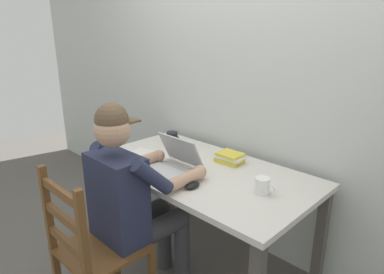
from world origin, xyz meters
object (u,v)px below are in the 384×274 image
at_px(laptop, 170,163).
at_px(book_stack_main, 230,158).
at_px(wooden_chair, 93,251).
at_px(computer_mouse, 192,185).
at_px(desk, 200,181).
at_px(seated_person, 134,196).
at_px(coffee_mug_white, 263,186).
at_px(coffee_mug_dark, 172,138).

distance_m(laptop, book_stack_main, 0.42).
height_order(wooden_chair, computer_mouse, wooden_chair).
height_order(desk, seated_person, seated_person).
bearing_deg(desk, seated_person, -98.44).
relative_size(wooden_chair, laptop, 2.87).
bearing_deg(computer_mouse, seated_person, -135.02).
bearing_deg(book_stack_main, computer_mouse, -78.99).
height_order(desk, laptop, laptop).
bearing_deg(wooden_chair, desk, 84.66).
bearing_deg(computer_mouse, coffee_mug_white, 34.05).
xyz_separation_m(coffee_mug_white, book_stack_main, (-0.41, 0.23, -0.01)).
xyz_separation_m(desk, coffee_mug_dark, (-0.49, 0.20, 0.14)).
relative_size(laptop, coffee_mug_white, 2.79).
relative_size(desk, laptop, 4.51).
distance_m(seated_person, computer_mouse, 0.34).
bearing_deg(laptop, coffee_mug_dark, 135.88).
bearing_deg(seated_person, coffee_mug_dark, 121.43).
distance_m(seated_person, coffee_mug_white, 0.73).
relative_size(desk, wooden_chair, 1.57).
xyz_separation_m(coffee_mug_white, coffee_mug_dark, (-0.98, 0.22, 0.00)).
distance_m(desk, coffee_mug_dark, 0.55).
relative_size(seated_person, coffee_mug_white, 10.57).
height_order(coffee_mug_dark, book_stack_main, coffee_mug_dark).
relative_size(wooden_chair, coffee_mug_dark, 7.61).
bearing_deg(laptop, desk, 57.64).
bearing_deg(desk, wooden_chair, -95.34).
distance_m(seated_person, wooden_chair, 0.36).
height_order(coffee_mug_white, coffee_mug_dark, coffee_mug_dark).
bearing_deg(laptop, computer_mouse, -14.75).
bearing_deg(laptop, wooden_chair, -86.62).
height_order(computer_mouse, coffee_mug_dark, coffee_mug_dark).
bearing_deg(wooden_chair, book_stack_main, 81.19).
bearing_deg(laptop, book_stack_main, 63.99).
distance_m(computer_mouse, coffee_mug_white, 0.39).
xyz_separation_m(wooden_chair, laptop, (-0.04, 0.59, 0.33)).
height_order(desk, coffee_mug_white, coffee_mug_white).
xyz_separation_m(desk, computer_mouse, (0.17, -0.24, 0.11)).
bearing_deg(coffee_mug_dark, seated_person, -58.57).
bearing_deg(coffee_mug_dark, laptop, -44.12).
bearing_deg(desk, coffee_mug_dark, 157.47).
height_order(wooden_chair, laptop, laptop).
bearing_deg(book_stack_main, coffee_mug_white, -29.64).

